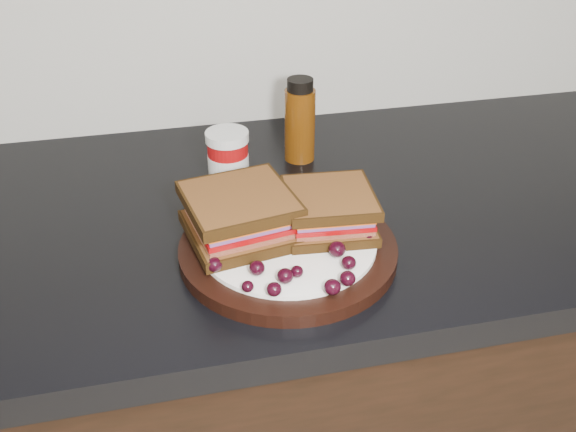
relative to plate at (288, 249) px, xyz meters
name	(u,v)px	position (x,y,z in m)	size (l,w,h in m)	color
base_cabinets	(306,415)	(0.06, 0.13, -0.48)	(3.96, 0.58, 0.86)	black
countertop	(311,212)	(0.06, 0.13, -0.03)	(3.98, 0.60, 0.04)	black
plate	(288,249)	(0.00, 0.00, 0.00)	(0.28, 0.28, 0.02)	black
sandwich_left	(240,215)	(-0.06, 0.02, 0.04)	(0.13, 0.13, 0.06)	brown
sandwich_right	(329,210)	(0.06, 0.02, 0.04)	(0.11, 0.11, 0.05)	brown
grape_0	(214,265)	(-0.10, -0.04, 0.02)	(0.02, 0.02, 0.02)	black
grape_1	(257,268)	(-0.05, -0.06, 0.02)	(0.02, 0.02, 0.02)	black
grape_2	(248,286)	(-0.07, -0.09, 0.02)	(0.01, 0.01, 0.01)	black
grape_3	(274,289)	(-0.04, -0.10, 0.02)	(0.02, 0.02, 0.02)	black
grape_4	(285,276)	(-0.02, -0.08, 0.02)	(0.02, 0.02, 0.02)	black
grape_5	(297,271)	(-0.01, -0.08, 0.02)	(0.02, 0.02, 0.01)	black
grape_6	(332,287)	(0.03, -0.12, 0.02)	(0.02, 0.02, 0.02)	black
grape_7	(348,278)	(0.05, -0.10, 0.02)	(0.02, 0.02, 0.02)	black
grape_8	(349,263)	(0.06, -0.07, 0.02)	(0.02, 0.02, 0.02)	black
grape_9	(337,249)	(0.05, -0.05, 0.02)	(0.02, 0.02, 0.02)	black
grape_10	(369,240)	(0.10, -0.03, 0.02)	(0.02, 0.02, 0.02)	black
grape_11	(348,233)	(0.08, -0.01, 0.02)	(0.02, 0.02, 0.02)	black
grape_12	(354,226)	(0.09, 0.00, 0.02)	(0.02, 0.02, 0.02)	black
grape_13	(339,211)	(0.08, 0.04, 0.02)	(0.02, 0.02, 0.02)	black
grape_14	(318,211)	(0.05, 0.05, 0.02)	(0.02, 0.02, 0.02)	black
grape_15	(251,219)	(-0.04, 0.04, 0.02)	(0.02, 0.02, 0.02)	black
grape_16	(229,227)	(-0.07, 0.03, 0.02)	(0.02, 0.02, 0.02)	black
grape_17	(235,232)	(-0.06, 0.02, 0.02)	(0.02, 0.02, 0.02)	black
grape_18	(216,240)	(-0.09, 0.01, 0.02)	(0.02, 0.02, 0.02)	black
grape_19	(217,252)	(-0.09, -0.02, 0.02)	(0.02, 0.02, 0.02)	black
grape_20	(255,225)	(-0.04, 0.03, 0.02)	(0.02, 0.02, 0.01)	black
grape_21	(242,238)	(-0.06, 0.01, 0.02)	(0.02, 0.02, 0.01)	black
grape_22	(236,247)	(-0.07, -0.01, 0.02)	(0.01, 0.01, 0.01)	black
condiment_jar	(228,161)	(-0.05, 0.19, 0.04)	(0.06, 0.06, 0.09)	#990B0C
oil_bottle	(300,120)	(0.08, 0.26, 0.06)	(0.05, 0.05, 0.14)	#542A08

